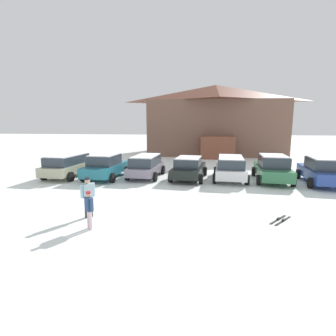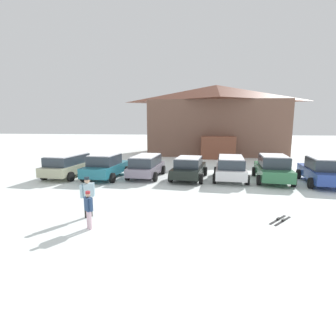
{
  "view_description": "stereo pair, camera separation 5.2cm",
  "coord_description": "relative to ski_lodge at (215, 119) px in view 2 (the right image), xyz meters",
  "views": [
    {
      "loc": [
        0.79,
        -5.9,
        3.8
      ],
      "look_at": [
        -1.15,
        8.76,
        1.25
      ],
      "focal_mm": 28.0,
      "sensor_mm": 36.0,
      "label": 1
    },
    {
      "loc": [
        0.85,
        -5.9,
        3.8
      ],
      "look_at": [
        -1.15,
        8.76,
        1.25
      ],
      "focal_mm": 28.0,
      "sensor_mm": 36.0,
      "label": 2
    }
  ],
  "objects": [
    {
      "name": "parked_blue_hatchback",
      "position": [
        6.0,
        -16.45,
        -3.38
      ],
      "size": [
        2.52,
        4.74,
        1.71
      ],
      "color": "#2A459D",
      "rests_on": "ground"
    },
    {
      "name": "parked_white_suv",
      "position": [
        0.44,
        -15.91,
        -3.38
      ],
      "size": [
        2.47,
        4.42,
        1.58
      ],
      "color": "silver",
      "rests_on": "ground"
    },
    {
      "name": "parked_grey_wagon",
      "position": [
        -5.39,
        -15.76,
        -3.39
      ],
      "size": [
        2.3,
        4.32,
        1.56
      ],
      "color": "gray",
      "rests_on": "ground"
    },
    {
      "name": "pair_of_skis",
      "position": [
        1.68,
        -23.33,
        -4.22
      ],
      "size": [
        1.08,
        1.26,
        0.08
      ],
      "color": "#272526",
      "rests_on": "ground"
    },
    {
      "name": "parked_beige_suv",
      "position": [
        -10.91,
        -16.42,
        -3.37
      ],
      "size": [
        2.49,
        4.5,
        1.61
      ],
      "color": "#ADAF8D",
      "rests_on": "ground"
    },
    {
      "name": "parked_teal_hatchback",
      "position": [
        -8.11,
        -16.46,
        -3.39
      ],
      "size": [
        2.43,
        4.45,
        1.69
      ],
      "color": "#226F82",
      "rests_on": "ground"
    },
    {
      "name": "skier_teen_in_navy_coat",
      "position": [
        -5.44,
        -25.11,
        -3.45
      ],
      "size": [
        0.4,
        0.39,
        1.41
      ],
      "color": "silver",
      "rests_on": "ground"
    },
    {
      "name": "ground",
      "position": [
        -2.24,
        -27.77,
        -4.24
      ],
      "size": [
        160.0,
        160.0,
        0.0
      ],
      "primitive_type": "plane",
      "color": "white"
    },
    {
      "name": "ski_lodge",
      "position": [
        0.0,
        0.0,
        0.0
      ],
      "size": [
        16.56,
        10.88,
        8.4
      ],
      "color": "brown",
      "rests_on": "ground"
    },
    {
      "name": "parked_black_sedan",
      "position": [
        -2.35,
        -15.95,
        -3.46
      ],
      "size": [
        2.54,
        4.61,
        1.52
      ],
      "color": "black",
      "rests_on": "ground"
    },
    {
      "name": "parked_green_coupe",
      "position": [
        3.16,
        -15.89,
        -3.37
      ],
      "size": [
        2.5,
        4.88,
        1.75
      ],
      "color": "#317148",
      "rests_on": "ground"
    },
    {
      "name": "skier_adult_in_blue_parka",
      "position": [
        -6.0,
        -23.95,
        -3.3
      ],
      "size": [
        0.44,
        0.5,
        1.67
      ],
      "color": "black",
      "rests_on": "ground"
    }
  ]
}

